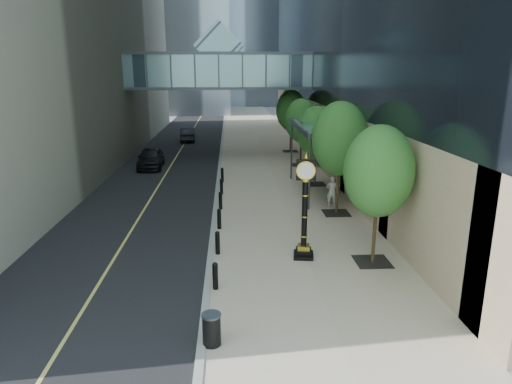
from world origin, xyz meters
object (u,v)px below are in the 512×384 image
Objects in this scene: pedestrian at (332,192)px; car_near at (151,158)px; car_far at (188,134)px; street_clock at (305,215)px; trash_bin at (212,330)px.

pedestrian is 0.39× the size of car_near.
car_near is 1.07× the size of car_far.
car_far is at bearing 111.77° from street_clock.
street_clock is 33.66m from car_far.
trash_bin is 0.49× the size of pedestrian.
pedestrian reaches higher than car_near.
car_near is (-5.77, 24.73, 0.30)m from trash_bin.
trash_bin is 25.40m from car_near.
pedestrian reaches higher than trash_bin.
trash_bin is 39.02m from car_far.
street_clock is 7.59m from pedestrian.
street_clock is at bearing 59.44° from trash_bin.
street_clock is at bearing -66.57° from car_near.
pedestrian is 0.42× the size of car_far.
trash_bin is at bearing -80.00° from car_near.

